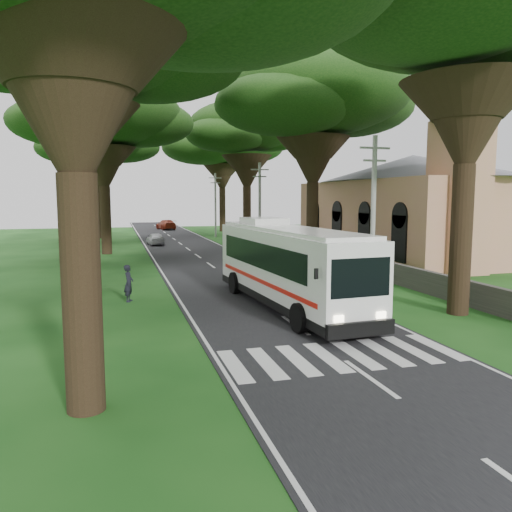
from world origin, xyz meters
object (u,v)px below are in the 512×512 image
object	(u,v)px
pole_near	(373,215)
coach_bus	(287,264)
pole_mid	(260,207)
pole_far	(215,204)
distant_car_a	(155,239)
pedestrian	(129,283)
distant_car_c	(166,225)
church	(413,199)

from	to	relation	value
pole_near	coach_bus	xyz separation A→B (m)	(-4.70, -0.73, -2.20)
pole_mid	pole_far	bearing A→B (deg)	90.00
pole_mid	distant_car_a	size ratio (longest dim) A/B	2.12
pedestrian	distant_car_a	bearing A→B (deg)	8.44
pole_far	distant_car_a	world-z (taller)	pole_far
distant_car_a	distant_car_c	xyz separation A→B (m)	(3.56, 24.93, 0.11)
church	pedestrian	size ratio (longest dim) A/B	13.35
church	distant_car_c	xyz separation A→B (m)	(-17.02, 40.54, -4.12)
distant_car_c	pedestrian	world-z (taller)	pedestrian
pole_near	coach_bus	world-z (taller)	pole_near
church	pole_mid	distance (m)	13.16
pole_far	pedestrian	xyz separation A→B (m)	(-11.67, -37.50, -3.28)
pole_far	pedestrian	size ratio (longest dim) A/B	4.45
pole_near	pole_mid	distance (m)	20.00
pole_far	distant_car_a	bearing A→B (deg)	-132.86
pedestrian	distant_car_c	bearing A→B (deg)	7.86
church	pedestrian	distance (m)	27.64
coach_bus	pedestrian	xyz separation A→B (m)	(-6.97, 3.23, -1.08)
church	pole_far	size ratio (longest dim) A/B	3.00
church	pedestrian	bearing A→B (deg)	-151.50
pole_far	pedestrian	world-z (taller)	pole_far
pole_far	coach_bus	distance (m)	41.06
pole_far	distant_car_a	distance (m)	12.57
pole_near	distant_car_c	bearing A→B (deg)	94.74
pole_mid	distant_car_a	world-z (taller)	pole_mid
church	coach_bus	distance (m)	23.77
pole_near	pedestrian	bearing A→B (deg)	167.92
pole_mid	pole_near	bearing A→B (deg)	-90.00
distant_car_a	pedestrian	world-z (taller)	pedestrian
pole_near	pedestrian	distance (m)	12.38
church	pole_near	distance (m)	19.88
pedestrian	pole_mid	bearing A→B (deg)	-18.37
coach_bus	pedestrian	world-z (taller)	coach_bus
pole_near	pole_far	world-z (taller)	same
pole_far	distant_car_c	distance (m)	17.08
distant_car_a	distant_car_c	bearing A→B (deg)	-103.05
church	pole_mid	bearing A→B (deg)	160.19
church	coach_bus	size ratio (longest dim) A/B	1.90
distant_car_a	coach_bus	bearing A→B (deg)	91.35
pole_near	pole_far	distance (m)	40.00
coach_bus	pedestrian	size ratio (longest dim) A/B	7.03
church	coach_bus	xyz separation A→B (m)	(-17.07, -16.28, -2.93)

